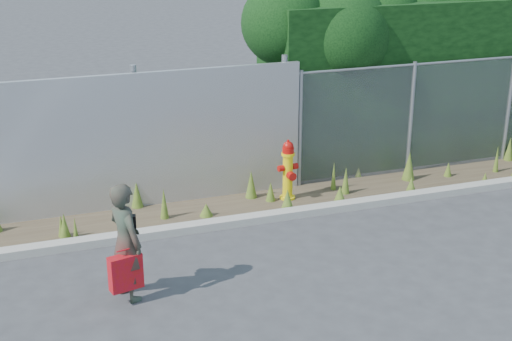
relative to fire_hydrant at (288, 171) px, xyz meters
The scene contains 10 objects.
ground 2.61m from the fire_hydrant, 104.34° to the right, with size 80.00×80.00×0.00m, color #39393C.
curb 1.03m from the fire_hydrant, 132.80° to the right, with size 16.00×0.22×0.12m, color #A49F94.
weed_strip 0.68m from the fire_hydrant, behind, with size 16.00×1.30×0.53m.
corrugated_fence 3.96m from the fire_hydrant, behind, with size 8.50×0.21×2.30m.
chainlink_fence 3.69m from the fire_hydrant, ahead, with size 6.50×0.07×2.05m.
hedge 4.34m from the fire_hydrant, 21.72° to the left, with size 7.84×2.06×3.68m.
fire_hydrant is the anchor object (origin of this frame).
woman 3.82m from the fire_hydrant, 142.77° to the right, with size 0.55×0.36×1.51m, color #0E5841.
red_tote_bag 3.94m from the fire_hydrant, 141.40° to the right, with size 0.40×0.15×0.53m.
black_shoulder_bag 3.72m from the fire_hydrant, 143.85° to the right, with size 0.22×0.09×0.16m.
Camera 1 is at (-3.48, -7.70, 4.51)m, focal length 50.00 mm.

